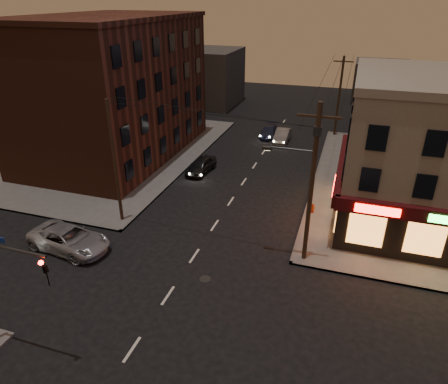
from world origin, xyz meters
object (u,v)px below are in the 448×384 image
at_px(fire_hydrant, 313,208).
at_px(sedan_mid, 282,136).
at_px(sedan_near, 201,165).
at_px(sedan_far, 269,132).
at_px(suv_cross, 69,239).

bearing_deg(fire_hydrant, sedan_mid, 108.51).
height_order(sedan_near, sedan_far, sedan_near).
bearing_deg(sedan_near, suv_cross, -98.40).
relative_size(sedan_mid, fire_hydrant, 5.79).
distance_m(sedan_near, sedan_mid, 12.51).
bearing_deg(fire_hydrant, suv_cross, -146.57).
height_order(sedan_mid, sedan_far, sedan_mid).
bearing_deg(sedan_far, sedan_near, -108.71).
distance_m(suv_cross, sedan_mid, 27.41).
xyz_separation_m(sedan_near, sedan_far, (3.84, 12.47, -0.10)).
relative_size(suv_cross, sedan_mid, 1.31).
height_order(sedan_near, fire_hydrant, sedan_near).
xyz_separation_m(sedan_near, sedan_mid, (5.67, 11.16, 0.00)).
xyz_separation_m(suv_cross, sedan_mid, (9.38, 25.76, -0.07)).
distance_m(sedan_near, sedan_far, 13.05).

